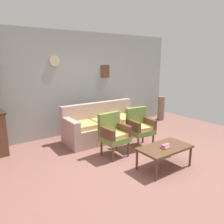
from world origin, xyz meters
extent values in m
plane|color=#84564C|center=(0.00, 0.00, 0.00)|extent=(7.68, 7.68, 0.00)
cube|color=#939E99|center=(0.00, 2.63, 1.35)|extent=(6.40, 0.06, 2.70)
cube|color=brown|center=(0.90, 2.58, 1.65)|extent=(0.28, 0.02, 0.36)
cylinder|color=beige|center=(-0.60, 2.58, 1.95)|extent=(0.26, 0.03, 0.26)
cube|color=tan|center=(0.29, 1.70, 0.21)|extent=(2.06, 0.84, 0.42)
cube|color=tan|center=(0.30, 2.02, 0.66)|extent=(2.05, 0.20, 0.48)
cube|color=tan|center=(1.23, 1.68, 0.54)|extent=(0.18, 0.80, 0.24)
cube|color=tan|center=(-0.65, 1.72, 0.54)|extent=(0.18, 0.80, 0.24)
cube|color=tan|center=(0.89, 1.65, 0.47)|extent=(0.55, 0.57, 0.10)
cube|color=tan|center=(0.29, 1.66, 0.47)|extent=(0.55, 0.57, 0.10)
cube|color=tan|center=(-0.31, 1.67, 0.47)|extent=(0.55, 0.57, 0.10)
cube|color=olive|center=(-0.11, 0.72, 0.38)|extent=(0.55, 0.51, 0.12)
cube|color=tan|center=(-0.11, 0.70, 0.47)|extent=(0.46, 0.43, 0.10)
cube|color=olive|center=(-0.12, 0.91, 0.67)|extent=(0.52, 0.13, 0.46)
cube|color=brown|center=(0.11, 0.73, 0.55)|extent=(0.11, 0.48, 0.22)
cube|color=brown|center=(-0.33, 0.70, 0.55)|extent=(0.11, 0.48, 0.22)
cylinder|color=brown|center=(0.11, 0.54, 0.16)|extent=(0.04, 0.04, 0.32)
cylinder|color=brown|center=(-0.31, 0.51, 0.16)|extent=(0.04, 0.04, 0.32)
cylinder|color=brown|center=(0.09, 0.92, 0.16)|extent=(0.04, 0.04, 0.32)
cylinder|color=brown|center=(-0.33, 0.89, 0.16)|extent=(0.04, 0.04, 0.32)
cube|color=olive|center=(0.67, 0.77, 0.38)|extent=(0.57, 0.53, 0.12)
cube|color=tan|center=(0.67, 0.75, 0.47)|extent=(0.48, 0.45, 0.10)
cube|color=olive|center=(0.69, 0.97, 0.67)|extent=(0.53, 0.15, 0.46)
cube|color=brown|center=(0.89, 0.75, 0.55)|extent=(0.13, 0.49, 0.22)
cube|color=brown|center=(0.45, 0.79, 0.55)|extent=(0.13, 0.49, 0.22)
cylinder|color=brown|center=(0.86, 0.56, 0.16)|extent=(0.04, 0.04, 0.32)
cylinder|color=brown|center=(0.44, 0.60, 0.16)|extent=(0.04, 0.04, 0.32)
cylinder|color=brown|center=(0.90, 0.94, 0.16)|extent=(0.04, 0.04, 0.32)
cylinder|color=brown|center=(0.48, 0.98, 0.16)|extent=(0.04, 0.04, 0.32)
cube|color=brown|center=(0.32, -0.24, 0.40)|extent=(1.00, 0.56, 0.04)
cylinder|color=brown|center=(-0.14, 0.00, 0.19)|extent=(0.04, 0.04, 0.38)
cylinder|color=brown|center=(0.78, 0.00, 0.19)|extent=(0.04, 0.04, 0.38)
cylinder|color=brown|center=(-0.14, -0.48, 0.19)|extent=(0.04, 0.04, 0.38)
cylinder|color=brown|center=(0.78, -0.48, 0.19)|extent=(0.04, 0.04, 0.38)
cube|color=tan|center=(0.29, -0.30, 0.43)|extent=(0.13, 0.11, 0.03)
cube|color=#BE8894|center=(0.29, -0.28, 0.46)|extent=(0.12, 0.11, 0.02)
cube|color=#DD56AA|center=(0.30, -0.28, 0.48)|extent=(0.16, 0.07, 0.02)
cylinder|color=#7F6452|center=(2.85, 2.15, 0.39)|extent=(0.23, 0.23, 0.79)
camera|label=1|loc=(-2.67, -2.78, 1.99)|focal=35.44mm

